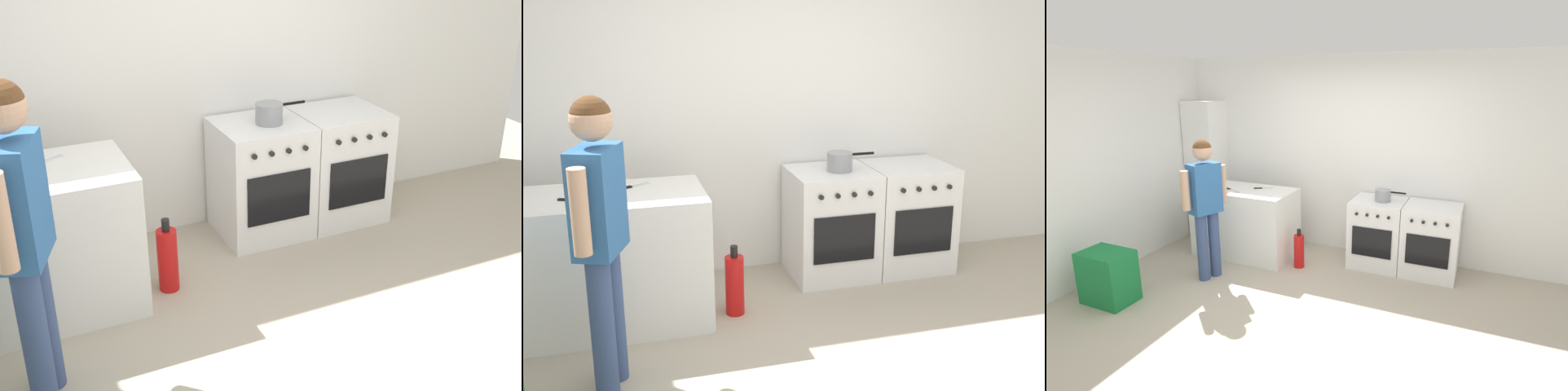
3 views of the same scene
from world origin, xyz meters
TOP-DOWN VIEW (x-y plane):
  - ground_plane at (0.00, 0.00)m, footprint 8.00×8.00m
  - back_wall at (0.00, 1.95)m, footprint 6.00×0.10m
  - counter_unit at (-1.35, 1.20)m, footprint 1.30×0.70m
  - oven_left at (0.35, 1.58)m, footprint 0.64×0.62m
  - oven_right at (0.99, 1.58)m, footprint 0.64×0.62m
  - pot at (0.40, 1.55)m, footprint 0.37×0.19m
  - knife_utility at (-1.16, 1.33)m, footprint 0.23×0.15m
  - person at (-1.37, 0.42)m, footprint 0.31×0.54m
  - fire_extinguisher at (-0.52, 1.10)m, footprint 0.13×0.13m

SIDE VIEW (x-z plane):
  - ground_plane at x=0.00m, z-range 0.00..0.00m
  - fire_extinguisher at x=-0.52m, z-range -0.03..0.47m
  - oven_left at x=0.35m, z-range 0.00..0.85m
  - oven_right at x=0.99m, z-range 0.00..0.85m
  - counter_unit at x=-1.35m, z-range 0.00..0.90m
  - knife_utility at x=-1.16m, z-range 0.90..0.91m
  - pot at x=0.40m, z-range 0.85..1.00m
  - person at x=-1.37m, z-range 0.16..1.80m
  - back_wall at x=0.00m, z-range 0.00..2.60m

